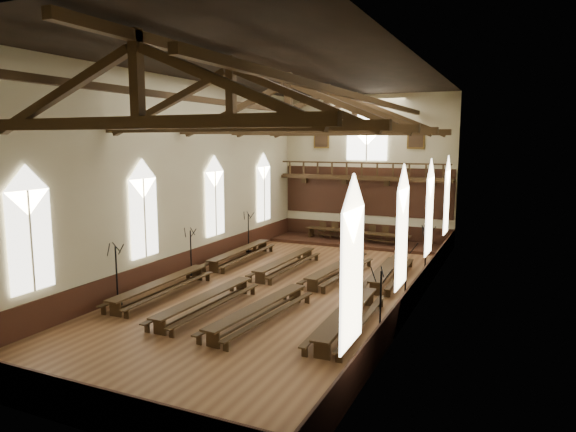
% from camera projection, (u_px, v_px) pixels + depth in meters
% --- Properties ---
extents(ground, '(26.00, 26.00, 0.00)m').
position_uv_depth(ground, '(288.00, 288.00, 24.24)').
color(ground, brown).
rests_on(ground, ground).
extents(room_walls, '(26.00, 26.00, 26.00)m').
position_uv_depth(room_walls, '(288.00, 151.00, 23.30)').
color(room_walls, '#B9B38C').
rests_on(room_walls, ground).
extents(wainscot_band, '(12.00, 26.00, 1.20)m').
position_uv_depth(wainscot_band, '(288.00, 276.00, 24.15)').
color(wainscot_band, '#381A10').
rests_on(wainscot_band, ground).
extents(side_windows, '(11.85, 19.80, 4.50)m').
position_uv_depth(side_windows, '(288.00, 210.00, 23.69)').
color(side_windows, white).
rests_on(side_windows, room_walls).
extents(end_window, '(2.80, 0.12, 3.80)m').
position_uv_depth(end_window, '(367.00, 136.00, 34.80)').
color(end_window, white).
rests_on(end_window, room_walls).
extents(minstrels_gallery, '(11.80, 1.24, 3.70)m').
position_uv_depth(minstrels_gallery, '(365.00, 185.00, 35.07)').
color(minstrels_gallery, '#31200F').
rests_on(minstrels_gallery, room_walls).
extents(portraits, '(7.75, 0.09, 1.45)m').
position_uv_depth(portraits, '(367.00, 138.00, 34.82)').
color(portraits, brown).
rests_on(portraits, room_walls).
extents(roof_trusses, '(11.70, 25.70, 2.80)m').
position_uv_depth(roof_trusses, '(288.00, 111.00, 23.05)').
color(roof_trusses, '#31200F').
rests_on(roof_trusses, room_walls).
extents(refectory_row_a, '(1.55, 13.91, 0.69)m').
position_uv_depth(refectory_row_a, '(206.00, 267.00, 26.30)').
color(refectory_row_a, '#31200F').
rests_on(refectory_row_a, ground).
extents(refectory_row_b, '(1.53, 13.72, 0.67)m').
position_uv_depth(refectory_row_b, '(251.00, 278.00, 24.15)').
color(refectory_row_b, '#31200F').
rests_on(refectory_row_b, ground).
extents(refectory_row_c, '(1.94, 13.88, 0.68)m').
position_uv_depth(refectory_row_c, '(305.00, 286.00, 22.87)').
color(refectory_row_c, '#31200F').
rests_on(refectory_row_c, ground).
extents(refectory_row_d, '(1.60, 13.91, 0.69)m').
position_uv_depth(refectory_row_d, '(371.00, 289.00, 22.34)').
color(refectory_row_d, '#31200F').
rests_on(refectory_row_d, ground).
extents(dais, '(11.40, 2.93, 0.20)m').
position_uv_depth(dais, '(356.00, 243.00, 34.56)').
color(dais, '#381A10').
rests_on(dais, ground).
extents(high_table, '(7.43, 1.71, 0.69)m').
position_uv_depth(high_table, '(356.00, 233.00, 34.46)').
color(high_table, '#31200F').
rests_on(high_table, dais).
extents(high_chairs, '(5.88, 0.48, 1.04)m').
position_uv_depth(high_chairs, '(359.00, 231.00, 35.12)').
color(high_chairs, '#31200F').
rests_on(high_chairs, dais).
extents(candelabrum_left_near, '(0.74, 0.82, 2.69)m').
position_uv_depth(candelabrum_left_near, '(117.00, 286.00, 21.65)').
color(candelabrum_left_near, black).
rests_on(candelabrum_left_near, ground).
extents(candelabrum_left_mid, '(0.75, 0.73, 2.50)m').
position_uv_depth(candelabrum_left_mid, '(191.00, 261.00, 26.47)').
color(candelabrum_left_mid, black).
rests_on(candelabrum_left_mid, ground).
extents(candelabrum_left_far, '(0.73, 0.79, 2.58)m').
position_uv_depth(candelabrum_left_far, '(249.00, 240.00, 31.98)').
color(candelabrum_left_far, black).
rests_on(candelabrum_left_far, ground).
extents(candelabrum_right_near, '(0.80, 0.74, 2.63)m').
position_uv_depth(candelabrum_right_near, '(380.00, 318.00, 17.79)').
color(candelabrum_right_near, black).
rests_on(candelabrum_right_near, ground).
extents(candelabrum_right_mid, '(0.75, 0.85, 2.75)m').
position_uv_depth(candelabrum_right_mid, '(405.00, 286.00, 21.57)').
color(candelabrum_right_mid, black).
rests_on(candelabrum_right_mid, ground).
extents(candelabrum_right_far, '(0.74, 0.83, 2.70)m').
position_uv_depth(candelabrum_right_far, '(425.00, 262.00, 25.93)').
color(candelabrum_right_far, black).
rests_on(candelabrum_right_far, ground).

